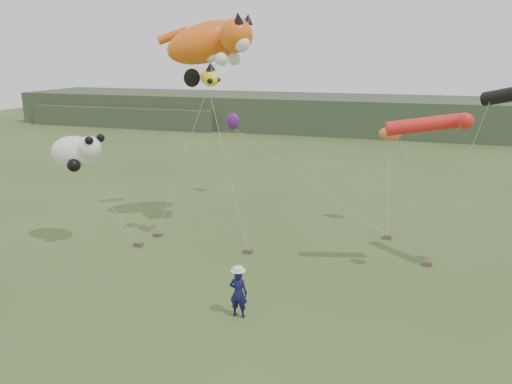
# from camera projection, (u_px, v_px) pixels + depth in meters

# --- Properties ---
(ground) EXTENTS (120.00, 120.00, 0.00)m
(ground) POSITION_uv_depth(u_px,v_px,m) (253.00, 304.00, 18.46)
(ground) COLOR #385123
(ground) RESTS_ON ground
(headland) EXTENTS (90.00, 13.00, 4.00)m
(headland) POSITION_uv_depth(u_px,v_px,m) (342.00, 115.00, 59.92)
(headland) COLOR #2D3D28
(headland) RESTS_ON ground
(festival_attendant) EXTENTS (0.65, 0.43, 1.77)m
(festival_attendant) POSITION_uv_depth(u_px,v_px,m) (238.00, 293.00, 17.41)
(festival_attendant) COLOR #111241
(festival_attendant) RESTS_ON ground
(sandbag_anchors) EXTENTS (13.62, 4.96, 0.19)m
(sandbag_anchors) POSITION_uv_depth(u_px,v_px,m) (269.00, 245.00, 23.86)
(sandbag_anchors) COLOR brown
(sandbag_anchors) RESTS_ON ground
(cat_kite) EXTENTS (5.68, 4.20, 2.96)m
(cat_kite) POSITION_uv_depth(u_px,v_px,m) (214.00, 41.00, 24.35)
(cat_kite) COLOR #E45D11
(cat_kite) RESTS_ON ground
(fish_kite) EXTENTS (2.30, 1.50, 1.12)m
(fish_kite) POSITION_uv_depth(u_px,v_px,m) (202.00, 77.00, 22.16)
(fish_kite) COLOR yellow
(fish_kite) RESTS_ON ground
(tube_kites) EXTENTS (6.66, 3.01, 2.35)m
(tube_kites) POSITION_uv_depth(u_px,v_px,m) (483.00, 107.00, 19.01)
(tube_kites) COLOR black
(tube_kites) RESTS_ON ground
(panda_kite) EXTENTS (2.73, 1.76, 1.70)m
(panda_kite) POSITION_uv_depth(u_px,v_px,m) (77.00, 152.00, 23.01)
(panda_kite) COLOR white
(panda_kite) RESTS_ON ground
(misc_kites) EXTENTS (10.72, 3.68, 1.04)m
(misc_kites) POSITION_uv_depth(u_px,v_px,m) (305.00, 127.00, 28.37)
(misc_kites) COLOR orange
(misc_kites) RESTS_ON ground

